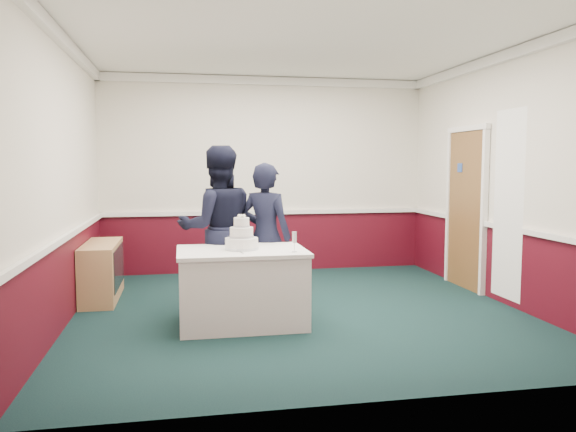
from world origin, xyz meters
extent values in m
plane|color=#132E2B|center=(0.00, 0.00, 0.00)|extent=(5.00, 5.00, 0.00)
cube|color=silver|center=(0.00, 2.48, 1.50)|extent=(5.00, 0.05, 3.00)
cube|color=silver|center=(-2.48, 0.00, 1.50)|extent=(0.05, 5.00, 3.00)
cube|color=silver|center=(2.48, 0.00, 1.50)|extent=(0.05, 5.00, 3.00)
cube|color=white|center=(0.00, 0.00, 2.98)|extent=(5.00, 5.00, 0.05)
cube|color=#470915|center=(0.00, 2.48, 0.45)|extent=(5.00, 0.02, 0.90)
cube|color=white|center=(0.00, 2.47, 0.92)|extent=(4.98, 0.05, 0.06)
cube|color=white|center=(0.00, 2.46, 2.93)|extent=(5.00, 0.08, 0.12)
cube|color=#985F36|center=(2.46, 0.80, 1.05)|extent=(0.05, 0.90, 2.10)
cube|color=#234799|center=(2.44, 0.95, 1.62)|extent=(0.01, 0.12, 0.12)
cube|color=white|center=(2.42, -0.25, 1.20)|extent=(0.02, 0.60, 2.20)
cube|color=tan|center=(-2.28, 1.02, 0.35)|extent=(0.40, 1.20, 0.70)
cube|color=black|center=(-2.07, 1.02, 0.40)|extent=(0.01, 1.00, 0.50)
cube|color=white|center=(-0.69, -0.40, 0.38)|extent=(1.28, 0.88, 0.76)
cube|color=white|center=(-0.69, -0.40, 0.77)|extent=(1.32, 0.92, 0.04)
cylinder|color=white|center=(-0.69, -0.40, 0.85)|extent=(0.34, 0.34, 0.12)
cylinder|color=silver|center=(-0.69, -0.40, 0.80)|extent=(0.35, 0.35, 0.03)
cylinder|color=white|center=(-0.69, -0.40, 0.97)|extent=(0.24, 0.24, 0.11)
cylinder|color=silver|center=(-0.69, -0.40, 0.92)|extent=(0.25, 0.25, 0.02)
cylinder|color=white|center=(-0.69, -0.40, 1.07)|extent=(0.16, 0.16, 0.10)
cylinder|color=silver|center=(-0.69, -0.40, 1.03)|extent=(0.17, 0.17, 0.02)
sphere|color=#EDE5C9|center=(-0.69, -0.40, 1.14)|extent=(0.03, 0.03, 0.03)
sphere|color=#EDE5C9|center=(-0.66, -0.39, 1.14)|extent=(0.03, 0.03, 0.03)
sphere|color=#EDE5C9|center=(-0.71, -0.38, 1.14)|extent=(0.03, 0.03, 0.03)
sphere|color=#EDE5C9|center=(-0.67, -0.42, 1.14)|extent=(0.03, 0.03, 0.03)
sphere|color=#EDE5C9|center=(-0.72, -0.41, 1.14)|extent=(0.03, 0.03, 0.03)
cube|color=silver|center=(-0.72, -0.60, 0.79)|extent=(0.04, 0.22, 0.00)
cylinder|color=silver|center=(-0.19, -0.68, 0.79)|extent=(0.05, 0.05, 0.01)
cylinder|color=silver|center=(-0.19, -0.68, 0.84)|extent=(0.01, 0.01, 0.09)
cylinder|color=silver|center=(-0.19, -0.68, 0.94)|extent=(0.04, 0.04, 0.11)
imported|color=black|center=(-0.89, 0.27, 0.94)|extent=(0.98, 0.79, 1.88)
imported|color=black|center=(-0.35, 0.18, 0.84)|extent=(0.73, 0.68, 1.68)
camera|label=1|loc=(-1.29, -6.13, 1.67)|focal=35.00mm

